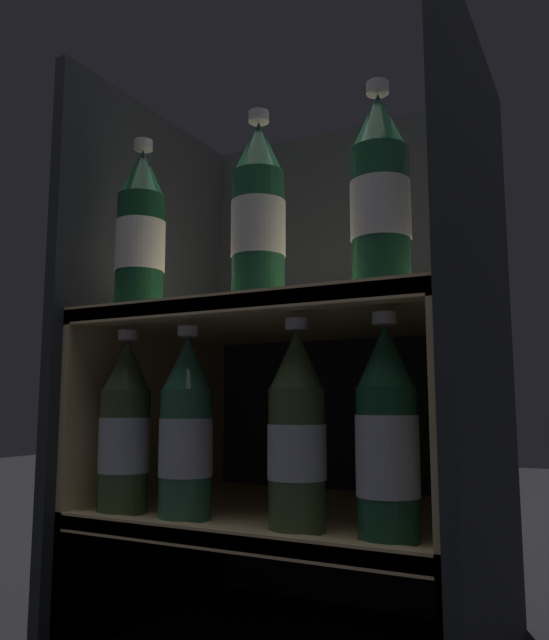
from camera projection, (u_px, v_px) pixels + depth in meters
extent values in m
cube|color=#23262B|center=(345.00, 356.00, 1.13)|extent=(0.57, 0.02, 0.86)
cube|color=#23262B|center=(150.00, 353.00, 1.07)|extent=(0.02, 0.45, 0.86)
cube|color=#23262B|center=(482.00, 338.00, 0.82)|extent=(0.02, 0.45, 0.86)
cube|color=#DBBC84|center=(294.00, 514.00, 0.91)|extent=(0.53, 0.41, 0.02)
cube|color=#DBBC84|center=(223.00, 539.00, 0.74)|extent=(0.53, 0.02, 0.03)
cube|color=#DBBC84|center=(152.00, 561.00, 1.02)|extent=(0.01, 0.41, 0.17)
cube|color=#DBBC84|center=(481.00, 610.00, 0.78)|extent=(0.01, 0.41, 0.17)
cube|color=#DBBC84|center=(293.00, 321.00, 0.95)|extent=(0.53, 0.41, 0.02)
cube|color=#DBBC84|center=(225.00, 304.00, 0.78)|extent=(0.53, 0.02, 0.03)
cube|color=#DBBC84|center=(154.00, 473.00, 1.04)|extent=(0.01, 0.41, 0.46)
cube|color=#DBBC84|center=(476.00, 493.00, 0.80)|extent=(0.01, 0.41, 0.46)
cylinder|color=#144228|center=(140.00, 253.00, 0.91)|extent=(0.07, 0.07, 0.17)
cylinder|color=white|center=(140.00, 247.00, 0.91)|extent=(0.07, 0.07, 0.07)
cone|color=#144228|center=(142.00, 173.00, 0.92)|extent=(0.07, 0.07, 0.07)
cylinder|color=silver|center=(143.00, 145.00, 0.93)|extent=(0.03, 0.03, 0.01)
cylinder|color=#1E5638|center=(258.00, 236.00, 0.82)|extent=(0.07, 0.07, 0.17)
cylinder|color=white|center=(258.00, 229.00, 0.82)|extent=(0.07, 0.07, 0.07)
cone|color=#1E5638|center=(259.00, 148.00, 0.83)|extent=(0.07, 0.07, 0.07)
cylinder|color=silver|center=(259.00, 117.00, 0.84)|extent=(0.03, 0.03, 0.01)
cylinder|color=#1E5638|center=(381.00, 218.00, 0.74)|extent=(0.07, 0.07, 0.17)
cylinder|color=white|center=(380.00, 211.00, 0.74)|extent=(0.07, 0.07, 0.07)
cone|color=#1E5638|center=(378.00, 122.00, 0.76)|extent=(0.07, 0.07, 0.07)
cylinder|color=silver|center=(378.00, 88.00, 0.76)|extent=(0.03, 0.03, 0.01)
cylinder|color=#384C28|center=(124.00, 451.00, 0.88)|extent=(0.07, 0.07, 0.17)
cylinder|color=#ADB2C1|center=(124.00, 445.00, 0.88)|extent=(0.07, 0.07, 0.08)
cone|color=#384C28|center=(127.00, 365.00, 0.89)|extent=(0.07, 0.07, 0.07)
cylinder|color=silver|center=(128.00, 335.00, 0.90)|extent=(0.03, 0.03, 0.01)
cylinder|color=#285B42|center=(186.00, 454.00, 0.83)|extent=(0.07, 0.07, 0.17)
cylinder|color=#ADB2C1|center=(186.00, 447.00, 0.83)|extent=(0.07, 0.07, 0.08)
cone|color=#285B42|center=(187.00, 363.00, 0.85)|extent=(0.07, 0.07, 0.07)
cylinder|color=silver|center=(188.00, 331.00, 0.85)|extent=(0.03, 0.03, 0.01)
cylinder|color=#384C28|center=(297.00, 459.00, 0.75)|extent=(0.07, 0.07, 0.17)
cylinder|color=#ADB2C1|center=(297.00, 452.00, 0.75)|extent=(0.07, 0.07, 0.07)
cone|color=#384C28|center=(296.00, 359.00, 0.77)|extent=(0.07, 0.07, 0.07)
cylinder|color=silver|center=(296.00, 324.00, 0.77)|extent=(0.03, 0.03, 0.01)
cylinder|color=#144228|center=(388.00, 463.00, 0.70)|extent=(0.07, 0.07, 0.17)
cylinder|color=#ADB2C1|center=(387.00, 455.00, 0.70)|extent=(0.07, 0.07, 0.09)
cone|color=#144228|center=(385.00, 356.00, 0.72)|extent=(0.07, 0.07, 0.07)
cylinder|color=silver|center=(384.00, 319.00, 0.72)|extent=(0.03, 0.03, 0.01)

